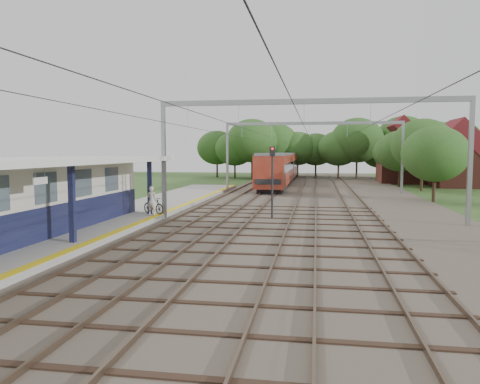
# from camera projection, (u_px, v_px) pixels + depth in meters

# --- Properties ---
(ground) EXTENTS (160.00, 160.00, 0.00)m
(ground) POSITION_uv_depth(u_px,v_px,m) (165.00, 305.00, 12.34)
(ground) COLOR #2D4C1E
(ground) RESTS_ON ground
(ballast_bed) EXTENTS (18.00, 90.00, 0.10)m
(ballast_bed) POSITION_uv_depth(u_px,v_px,m) (317.00, 197.00, 41.20)
(ballast_bed) COLOR #473D33
(ballast_bed) RESTS_ON ground
(platform) EXTENTS (5.00, 52.00, 0.35)m
(platform) POSITION_uv_depth(u_px,v_px,m) (118.00, 218.00, 27.30)
(platform) COLOR gray
(platform) RESTS_ON ground
(yellow_stripe) EXTENTS (0.45, 52.00, 0.01)m
(yellow_stripe) POSITION_uv_depth(u_px,v_px,m) (155.00, 216.00, 26.92)
(yellow_stripe) COLOR yellow
(yellow_stripe) RESTS_ON platform
(station_building) EXTENTS (3.41, 18.00, 3.40)m
(station_building) POSITION_uv_depth(u_px,v_px,m) (21.00, 198.00, 20.48)
(station_building) COLOR beige
(station_building) RESTS_ON platform
(canopy) EXTENTS (6.40, 20.00, 3.44)m
(canopy) POSITION_uv_depth(u_px,v_px,m) (28.00, 162.00, 19.18)
(canopy) COLOR #111436
(canopy) RESTS_ON platform
(rail_tracks) EXTENTS (11.80, 88.00, 0.15)m
(rail_tracks) POSITION_uv_depth(u_px,v_px,m) (289.00, 196.00, 41.59)
(rail_tracks) COLOR brown
(rail_tracks) RESTS_ON ballast_bed
(catenary_system) EXTENTS (17.22, 88.00, 7.00)m
(catenary_system) POSITION_uv_depth(u_px,v_px,m) (310.00, 133.00, 36.19)
(catenary_system) COLOR gray
(catenary_system) RESTS_ON ground
(tree_band) EXTENTS (31.72, 30.88, 8.82)m
(tree_band) POSITION_uv_depth(u_px,v_px,m) (316.00, 146.00, 67.48)
(tree_band) COLOR #382619
(tree_band) RESTS_ON ground
(house_near) EXTENTS (7.00, 6.12, 7.89)m
(house_near) POSITION_uv_depth(u_px,v_px,m) (466.00, 161.00, 53.95)
(house_near) COLOR brown
(house_near) RESTS_ON ground
(house_far) EXTENTS (8.00, 6.12, 8.66)m
(house_far) POSITION_uv_depth(u_px,v_px,m) (411.00, 158.00, 60.63)
(house_far) COLOR brown
(house_far) RESTS_ON ground
(person) EXTENTS (0.68, 0.50, 1.71)m
(person) POSITION_uv_depth(u_px,v_px,m) (152.00, 200.00, 27.44)
(person) COLOR beige
(person) RESTS_ON platform
(bicycle) EXTENTS (1.73, 1.24, 1.03)m
(bicycle) POSITION_uv_depth(u_px,v_px,m) (153.00, 205.00, 27.93)
(bicycle) COLOR black
(bicycle) RESTS_ON platform
(train) EXTENTS (2.93, 36.43, 3.84)m
(train) POSITION_uv_depth(u_px,v_px,m) (282.00, 167.00, 61.04)
(train) COLOR black
(train) RESTS_ON ballast_bed
(signal_post) EXTENTS (0.32, 0.28, 4.36)m
(signal_post) POSITION_uv_depth(u_px,v_px,m) (272.00, 174.00, 27.57)
(signal_post) COLOR black
(signal_post) RESTS_ON ground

